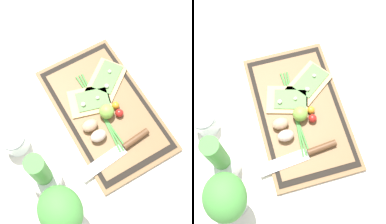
# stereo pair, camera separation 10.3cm
# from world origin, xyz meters

# --- Properties ---
(ground_plane) EXTENTS (6.00, 6.00, 0.00)m
(ground_plane) POSITION_xyz_m (0.00, 0.00, 0.00)
(ground_plane) COLOR silver
(cutting_board) EXTENTS (0.51, 0.30, 0.02)m
(cutting_board) POSITION_xyz_m (0.00, 0.00, 0.01)
(cutting_board) COLOR brown
(cutting_board) RESTS_ON ground_plane
(pizza_slice_near) EXTENTS (0.18, 0.19, 0.02)m
(pizza_slice_near) POSITION_xyz_m (0.10, -0.06, 0.02)
(pizza_slice_near) COLOR tan
(pizza_slice_near) RESTS_ON cutting_board
(pizza_slice_far) EXTENTS (0.14, 0.17, 0.02)m
(pizza_slice_far) POSITION_xyz_m (0.05, 0.03, 0.02)
(pizza_slice_far) COLOR tan
(pizza_slice_far) RESTS_ON cutting_board
(knife) EXTENTS (0.06, 0.27, 0.02)m
(knife) POSITION_xyz_m (-0.15, 0.01, 0.02)
(knife) COLOR silver
(knife) RESTS_ON cutting_board
(egg_brown) EXTENTS (0.04, 0.06, 0.04)m
(egg_brown) POSITION_xyz_m (-0.03, 0.08, 0.03)
(egg_brown) COLOR tan
(egg_brown) RESTS_ON cutting_board
(egg_pink) EXTENTS (0.04, 0.06, 0.04)m
(egg_pink) POSITION_xyz_m (-0.08, 0.07, 0.03)
(egg_pink) COLOR beige
(egg_pink) RESTS_ON cutting_board
(lime) EXTENTS (0.05, 0.05, 0.05)m
(lime) POSITION_xyz_m (-0.02, 0.01, 0.04)
(lime) COLOR #7FB742
(lime) RESTS_ON cutting_board
(cherry_tomato_red) EXTENTS (0.03, 0.03, 0.03)m
(cherry_tomato_red) POSITION_xyz_m (-0.04, -0.03, 0.03)
(cherry_tomato_red) COLOR red
(cherry_tomato_red) RESTS_ON cutting_board
(cherry_tomato_yellow) EXTENTS (0.03, 0.03, 0.03)m
(cherry_tomato_yellow) POSITION_xyz_m (-0.01, -0.03, 0.03)
(cherry_tomato_yellow) COLOR orange
(cherry_tomato_yellow) RESTS_ON cutting_board
(scallion_bunch) EXTENTS (0.32, 0.04, 0.01)m
(scallion_bunch) POSITION_xyz_m (0.00, 0.02, 0.02)
(scallion_bunch) COLOR #47933D
(scallion_bunch) RESTS_ON cutting_board
(herb_pot) EXTENTS (0.10, 0.10, 0.25)m
(herb_pot) POSITION_xyz_m (-0.12, 0.29, 0.09)
(herb_pot) COLOR white
(herb_pot) RESTS_ON ground_plane
(sauce_jar) EXTENTS (0.08, 0.08, 0.09)m
(sauce_jar) POSITION_xyz_m (0.04, 0.32, 0.04)
(sauce_jar) COLOR silver
(sauce_jar) RESTS_ON ground_plane
(herb_glass) EXTENTS (0.14, 0.12, 0.22)m
(herb_glass) POSITION_xyz_m (-0.24, 0.29, 0.13)
(herb_glass) COLOR silver
(herb_glass) RESTS_ON ground_plane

